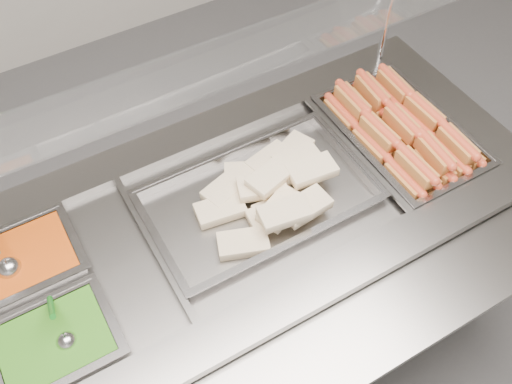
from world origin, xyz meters
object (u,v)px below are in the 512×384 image
pan_hotdogs (399,138)px  serving_spoon (64,335)px  pan_wraps (259,200)px  ladle (9,266)px  sneeze_guard (201,70)px  steam_counter (244,275)px

pan_hotdogs → serving_spoon: 1.12m
pan_hotdogs → pan_wraps: (-0.50, 0.01, 0.01)m
ladle → pan_wraps: bearing=-10.9°
sneeze_guard → pan_wraps: bearing=-75.6°
pan_wraps → sneeze_guard: bearing=104.4°
pan_hotdogs → pan_wraps: same height
steam_counter → pan_wraps: pan_wraps is taller
ladle → pan_hotdogs: bearing=-6.6°
ladle → serving_spoon: (0.06, -0.25, 0.00)m
sneeze_guard → pan_hotdogs: sneeze_guard is taller
steam_counter → serving_spoon: (-0.55, -0.12, 0.41)m
pan_wraps → ladle: bearing=169.1°
pan_hotdogs → serving_spoon: (-1.11, -0.12, 0.05)m
pan_wraps → ladle: (-0.66, 0.13, 0.03)m
sneeze_guard → pan_wraps: sneeze_guard is taller
pan_hotdogs → serving_spoon: bearing=-174.0°
pan_hotdogs → pan_wraps: bearing=179.1°
steam_counter → ladle: bearing=168.3°
sneeze_guard → ladle: 0.69m
steam_counter → pan_hotdogs: (0.56, -0.01, 0.37)m
serving_spoon → pan_hotdogs: bearing=6.0°
sneeze_guard → pan_hotdogs: bearing=-20.2°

